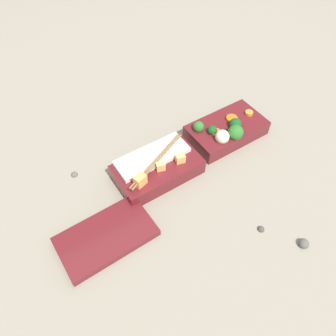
% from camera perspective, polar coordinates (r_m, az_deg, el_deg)
% --- Properties ---
extents(ground_plane, '(3.00, 3.00, 0.00)m').
position_cam_1_polar(ground_plane, '(0.90, 3.50, 2.95)').
color(ground_plane, gray).
extents(bento_tray_vegetable, '(0.21, 0.13, 0.08)m').
position_cam_1_polar(bento_tray_vegetable, '(0.93, 10.09, 6.51)').
color(bento_tray_vegetable, maroon).
rests_on(bento_tray_vegetable, ground_plane).
extents(bento_tray_rice, '(0.21, 0.12, 0.07)m').
position_cam_1_polar(bento_tray_rice, '(0.83, -1.99, 0.08)').
color(bento_tray_rice, maroon).
rests_on(bento_tray_rice, ground_plane).
extents(bento_lid, '(0.21, 0.12, 0.02)m').
position_cam_1_polar(bento_lid, '(0.75, -10.70, -11.63)').
color(bento_lid, maroon).
rests_on(bento_lid, ground_plane).
extents(pebble_0, '(0.02, 0.02, 0.02)m').
position_cam_1_polar(pebble_0, '(0.79, 16.12, -9.98)').
color(pebble_0, '#474442').
rests_on(pebble_0, ground_plane).
extents(pebble_1, '(0.02, 0.02, 0.02)m').
position_cam_1_polar(pebble_1, '(0.79, 22.54, -12.06)').
color(pebble_1, '#595651').
rests_on(pebble_1, ground_plane).
extents(pebble_2, '(0.02, 0.02, 0.02)m').
position_cam_1_polar(pebble_2, '(0.88, -16.05, -1.00)').
color(pebble_2, '#595651').
rests_on(pebble_2, ground_plane).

